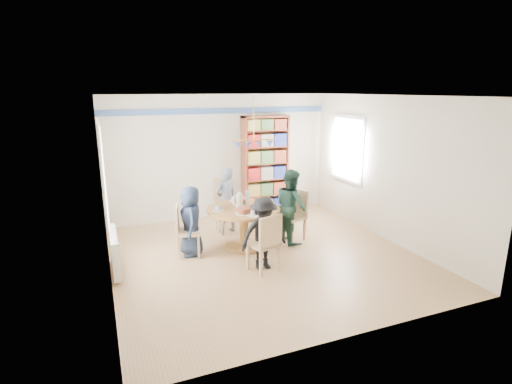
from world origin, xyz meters
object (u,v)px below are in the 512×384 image
person_left (191,221)px  radiator (115,251)px  dining_table (244,218)px  bookshelf (265,166)px  person_near (263,234)px  person_far (226,200)px  person_right (291,206)px  chair_right (295,213)px  chair_far (227,202)px  chair_near (266,241)px  chair_left (184,228)px

person_left → radiator: bearing=-73.0°
dining_table → bookshelf: bearing=56.9°
person_near → person_far: bearing=86.8°
person_right → person_near: 1.30m
chair_right → chair_far: size_ratio=0.91×
chair_right → chair_near: 1.55m
chair_far → person_far: 0.16m
person_left → bookshelf: size_ratio=0.55×
chair_left → bookshelf: (2.27, 1.80, 0.60)m
person_left → person_near: size_ratio=1.03×
dining_table → chair_right: bearing=2.2°
chair_left → person_left: bearing=4.8°
chair_right → person_left: size_ratio=0.79×
chair_far → chair_right: bearing=-43.4°
person_right → radiator: bearing=91.6°
chair_left → person_right: person_right is taller
chair_right → chair_far: chair_far is taller
chair_left → chair_right: size_ratio=0.94×
radiator → chair_right: 3.29m
chair_left → person_left: size_ratio=0.74×
chair_left → bookshelf: bearing=38.4°
person_near → chair_left: bearing=133.3°
chair_near → person_far: 1.98m
radiator → bookshelf: bearing=30.8°
person_far → bookshelf: bearing=-158.1°
chair_far → person_left: 1.37m
dining_table → chair_far: bearing=89.4°
person_right → chair_near: bearing=136.2°
dining_table → person_left: 0.95m
radiator → dining_table: bearing=5.2°
chair_right → dining_table: bearing=-177.8°
chair_left → chair_right: bearing=0.1°
radiator → person_far: (2.18, 1.10, 0.31)m
dining_table → person_right: person_right is taller
chair_near → person_near: size_ratio=0.80×
chair_near → person_far: size_ratio=0.72×
chair_left → chair_far: chair_far is taller
radiator → chair_near: (2.19, -0.88, 0.17)m
chair_far → person_far: (-0.05, -0.13, 0.08)m
person_left → person_right: bearing=93.2°
chair_left → bookshelf: 2.96m
radiator → chair_right: chair_right is taller
person_far → bookshelf: 1.61m
dining_table → person_left: (-0.94, 0.05, 0.05)m
person_left → person_far: person_far is taller
chair_right → chair_near: (-1.08, -1.12, -0.01)m
radiator → chair_far: chair_far is taller
radiator → person_left: (1.28, 0.25, 0.26)m
chair_right → person_left: 2.00m
radiator → person_near: 2.34m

